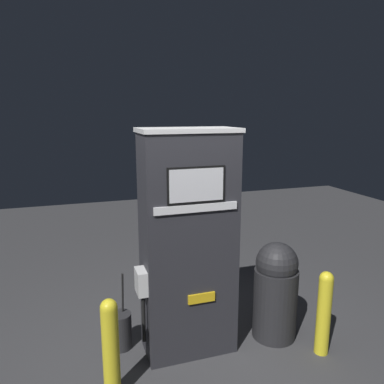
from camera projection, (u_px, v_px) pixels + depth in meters
ground_plane at (196, 361)px, 3.62m from camera, size 14.00×14.00×0.00m
gas_pump at (188, 244)px, 3.60m from camera, size 0.98×0.50×2.22m
safety_bollard at (111, 347)px, 3.07m from camera, size 0.14×0.14×0.90m
trash_bin at (276, 290)px, 3.92m from camera, size 0.46×0.46×1.05m
safety_bollard_far at (324, 311)px, 3.65m from camera, size 0.14×0.14×0.86m
squeegee_bucket at (121, 330)px, 3.79m from camera, size 0.22×0.22×0.83m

